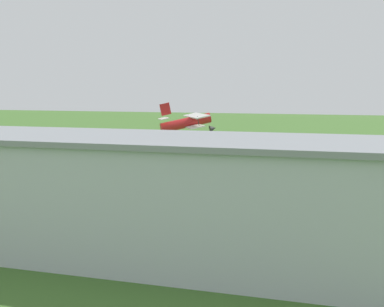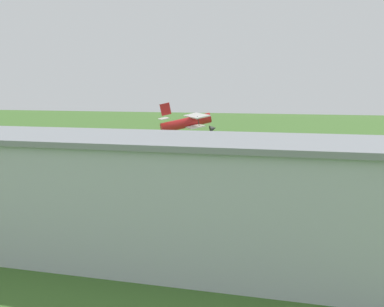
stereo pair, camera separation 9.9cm
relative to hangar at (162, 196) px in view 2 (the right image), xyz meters
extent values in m
plane|color=#3D6628|center=(4.40, -33.12, -3.92)|extent=(400.00, 400.00, 0.00)
cube|color=#B7BCC6|center=(0.00, 0.02, -0.18)|extent=(38.48, 12.36, 7.47)
cube|color=gray|center=(0.00, 0.02, 3.72)|extent=(39.09, 12.97, 0.35)
cube|color=#384251|center=(0.11, -5.84, -0.86)|extent=(10.00, 0.36, 6.12)
cylinder|color=#B21E1E|center=(9.47, -27.95, 3.16)|extent=(5.51, 4.13, 2.26)
cone|color=black|center=(6.83, -29.67, 2.51)|extent=(1.14, 1.12, 0.91)
cube|color=silver|center=(8.94, -28.30, 2.86)|extent=(5.42, 7.15, 0.44)
cube|color=silver|center=(8.45, -28.61, 3.97)|extent=(5.42, 7.15, 0.44)
cube|color=#B21E1E|center=(11.40, -26.70, 4.72)|extent=(1.18, 0.81, 1.50)
cube|color=silver|center=(11.58, -26.58, 3.68)|extent=(2.17, 2.67, 0.26)
cylinder|color=black|center=(8.71, -27.31, 1.76)|extent=(0.61, 0.47, 0.64)
cylinder|color=black|center=(9.74, -28.91, 1.76)|extent=(0.61, 0.47, 0.64)
cylinder|color=#332D28|center=(7.39, -26.45, 3.41)|extent=(0.31, 0.24, 1.20)
cylinder|color=#332D28|center=(10.00, -30.47, 3.41)|extent=(0.31, 0.24, 1.20)
cube|color=gold|center=(22.09, -13.34, -3.25)|extent=(2.10, 4.29, 0.70)
cube|color=#2D3842|center=(22.09, -13.34, -2.61)|extent=(1.75, 2.44, 0.57)
cylinder|color=black|center=(21.29, -11.86, -3.60)|extent=(0.27, 0.65, 0.64)
cylinder|color=black|center=(21.08, -14.69, -3.60)|extent=(0.27, 0.65, 0.64)
cylinder|color=black|center=(22.88, -14.82, -3.60)|extent=(0.27, 0.65, 0.64)
cylinder|color=beige|center=(17.43, -11.19, -3.51)|extent=(0.40, 0.40, 0.82)
cylinder|color=#B23333|center=(17.43, -11.19, -2.81)|extent=(0.48, 0.48, 0.58)
sphere|color=beige|center=(17.43, -11.19, -2.41)|extent=(0.22, 0.22, 0.22)
cylinder|color=#72338C|center=(18.66, -17.32, -3.50)|extent=(0.45, 0.45, 0.83)
cylinder|color=beige|center=(18.66, -17.32, -2.79)|extent=(0.54, 0.54, 0.59)
sphere|color=brown|center=(18.66, -17.32, -2.38)|extent=(0.23, 0.23, 0.23)
camera|label=1|loc=(-15.91, 35.85, 6.89)|focal=57.34mm
camera|label=2|loc=(-16.00, 35.81, 6.89)|focal=57.34mm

